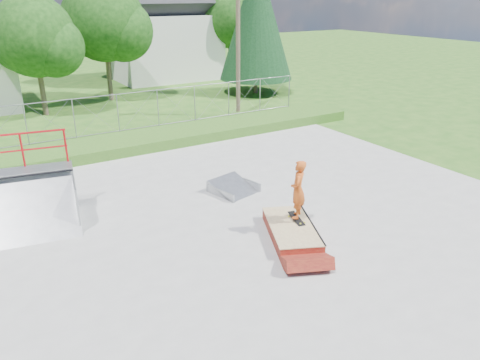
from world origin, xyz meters
The scene contains 16 objects.
ground centered at (0.00, 0.00, 0.00)m, with size 120.00×120.00×0.00m, color #275919.
concrete_pad centered at (0.00, 0.00, 0.02)m, with size 20.00×16.00×0.04m, color #959592.
grass_berm centered at (0.00, 9.50, 0.25)m, with size 24.00×3.00×0.50m, color #275919.
grind_box centered at (1.23, -1.28, 0.19)m, with size 2.20×2.88×0.39m.
quarter_pipe centered at (-5.11, 3.18, 1.36)m, with size 2.72×2.30×2.72m, color gray, non-canonical shape.
flat_bank_ramp centered at (1.49, 2.40, 0.21)m, with size 1.37×1.46×0.42m, color gray, non-canonical shape.
skateboard centered at (1.55, -1.09, 0.43)m, with size 0.22×0.80×0.02m, color black.
skater centered at (1.55, -1.09, 1.30)m, with size 0.63×0.42×1.74m, color #CF551C.
chain_link_fence centered at (0.00, 10.50, 1.40)m, with size 20.00×0.06×1.80m, color gray, non-canonical shape.
gable_house centered at (9.00, 26.00, 3.84)m, with size 8.40×6.08×8.94m.
utility_pole centered at (7.50, 12.00, 4.00)m, with size 0.24×0.24×8.00m, color brown.
tree_left_near centered at (-1.75, 17.83, 4.24)m, with size 4.76×4.48×6.65m.
tree_center centered at (2.78, 19.81, 4.85)m, with size 5.44×5.12×7.60m.
tree_right_far centered at (14.27, 23.82, 4.54)m, with size 5.10×4.80×7.12m.
tree_back_mid centered at (5.21, 27.86, 3.63)m, with size 4.08×3.84×5.70m.
conifer_tree centered at (12.00, 17.00, 5.05)m, with size 5.04×5.04×9.10m.
Camera 1 is at (-6.35, -10.76, 6.63)m, focal length 35.00 mm.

